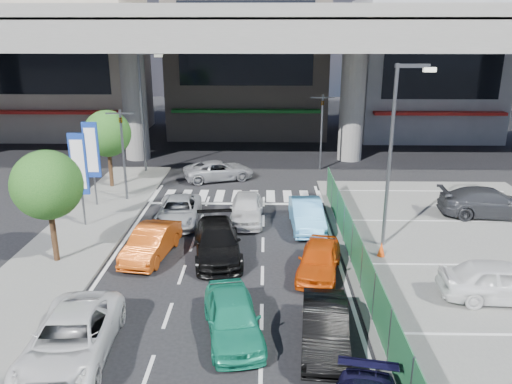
{
  "coord_description": "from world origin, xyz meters",
  "views": [
    {
      "loc": [
        1.71,
        -14.79,
        9.22
      ],
      "look_at": [
        1.28,
        6.38,
        2.39
      ],
      "focal_mm": 35.0,
      "sensor_mm": 36.0,
      "label": 1
    }
  ],
  "objects_px": {
    "signboard_far": "(92,152)",
    "taxi_teal_mid": "(233,317)",
    "wagon_silver_front_left": "(178,211)",
    "traffic_cone": "(381,249)",
    "kei_truck_front_right": "(307,215)",
    "tree_far": "(107,134)",
    "parked_sedan_dgrey": "(490,203)",
    "hatch_black_mid_right": "(325,327)",
    "crossing_wagon_silver": "(219,170)",
    "signboard_near": "(79,167)",
    "tree_near": "(47,185)",
    "sedan_white_mid_left": "(70,339)",
    "traffic_light_right": "(322,113)",
    "sedan_black_mid": "(217,242)",
    "traffic_light_left": "(122,133)",
    "taxi_orange_left": "(151,243)",
    "sedan_white_front_mid": "(247,208)",
    "parked_sedan_white": "(502,281)",
    "street_lamp_right": "(395,142)",
    "street_lamp_left": "(144,103)",
    "taxi_orange_right": "(319,259)"
  },
  "relations": [
    {
      "from": "signboard_far",
      "to": "taxi_teal_mid",
      "type": "height_order",
      "value": "signboard_far"
    },
    {
      "from": "wagon_silver_front_left",
      "to": "traffic_cone",
      "type": "distance_m",
      "value": 10.12
    },
    {
      "from": "kei_truck_front_right",
      "to": "tree_far",
      "type": "bearing_deg",
      "value": 148.53
    },
    {
      "from": "parked_sedan_dgrey",
      "to": "traffic_cone",
      "type": "relative_size",
      "value": 8.13
    },
    {
      "from": "hatch_black_mid_right",
      "to": "crossing_wagon_silver",
      "type": "height_order",
      "value": "hatch_black_mid_right"
    },
    {
      "from": "signboard_near",
      "to": "tree_near",
      "type": "xyz_separation_m",
      "value": [
        0.2,
        -3.99,
        0.32
      ]
    },
    {
      "from": "signboard_near",
      "to": "sedan_white_mid_left",
      "type": "distance_m",
      "value": 11.18
    },
    {
      "from": "traffic_light_right",
      "to": "signboard_near",
      "type": "bearing_deg",
      "value": -139.09
    },
    {
      "from": "crossing_wagon_silver",
      "to": "traffic_cone",
      "type": "distance_m",
      "value": 14.07
    },
    {
      "from": "sedan_white_mid_left",
      "to": "traffic_cone",
      "type": "distance_m",
      "value": 12.84
    },
    {
      "from": "hatch_black_mid_right",
      "to": "sedan_black_mid",
      "type": "xyz_separation_m",
      "value": [
        -3.88,
        6.3,
        0.04
      ]
    },
    {
      "from": "traffic_light_left",
      "to": "taxi_teal_mid",
      "type": "height_order",
      "value": "traffic_light_left"
    },
    {
      "from": "taxi_orange_left",
      "to": "kei_truck_front_right",
      "type": "xyz_separation_m",
      "value": [
        6.87,
        3.47,
        0.03
      ]
    },
    {
      "from": "parked_sedan_dgrey",
      "to": "sedan_white_front_mid",
      "type": "bearing_deg",
      "value": 97.87
    },
    {
      "from": "sedan_white_mid_left",
      "to": "hatch_black_mid_right",
      "type": "height_order",
      "value": "sedan_white_mid_left"
    },
    {
      "from": "taxi_orange_left",
      "to": "tree_near",
      "type": "bearing_deg",
      "value": -161.38
    },
    {
      "from": "parked_sedan_white",
      "to": "traffic_cone",
      "type": "distance_m",
      "value": 4.99
    },
    {
      "from": "street_lamp_right",
      "to": "tree_near",
      "type": "xyz_separation_m",
      "value": [
        -14.17,
        -2.0,
        -1.38
      ]
    },
    {
      "from": "sedan_black_mid",
      "to": "signboard_near",
      "type": "bearing_deg",
      "value": 145.98
    },
    {
      "from": "taxi_teal_mid",
      "to": "parked_sedan_dgrey",
      "type": "distance_m",
      "value": 16.65
    },
    {
      "from": "signboard_far",
      "to": "signboard_near",
      "type": "bearing_deg",
      "value": -82.41
    },
    {
      "from": "street_lamp_left",
      "to": "tree_far",
      "type": "bearing_deg",
      "value": -112.84
    },
    {
      "from": "street_lamp_right",
      "to": "kei_truck_front_right",
      "type": "distance_m",
      "value": 5.74
    },
    {
      "from": "sedan_white_mid_left",
      "to": "sedan_black_mid",
      "type": "bearing_deg",
      "value": 59.71
    },
    {
      "from": "sedan_black_mid",
      "to": "signboard_far",
      "type": "bearing_deg",
      "value": 130.72
    },
    {
      "from": "wagon_silver_front_left",
      "to": "kei_truck_front_right",
      "type": "bearing_deg",
      "value": -7.82
    },
    {
      "from": "street_lamp_right",
      "to": "sedan_white_front_mid",
      "type": "bearing_deg",
      "value": 155.39
    },
    {
      "from": "tree_near",
      "to": "parked_sedan_dgrey",
      "type": "distance_m",
      "value": 21.25
    },
    {
      "from": "street_lamp_right",
      "to": "hatch_black_mid_right",
      "type": "height_order",
      "value": "street_lamp_right"
    },
    {
      "from": "sedan_white_mid_left",
      "to": "crossing_wagon_silver",
      "type": "relative_size",
      "value": 1.1
    },
    {
      "from": "sedan_white_front_mid",
      "to": "traffic_cone",
      "type": "height_order",
      "value": "sedan_white_front_mid"
    },
    {
      "from": "tree_near",
      "to": "sedan_black_mid",
      "type": "xyz_separation_m",
      "value": [
        6.66,
        0.69,
        -2.7
      ]
    },
    {
      "from": "tree_far",
      "to": "sedan_white_mid_left",
      "type": "distance_m",
      "value": 17.58
    },
    {
      "from": "crossing_wagon_silver",
      "to": "sedan_black_mid",
      "type": "bearing_deg",
      "value": 165.71
    },
    {
      "from": "street_lamp_right",
      "to": "signboard_near",
      "type": "relative_size",
      "value": 1.7
    },
    {
      "from": "street_lamp_right",
      "to": "parked_sedan_dgrey",
      "type": "xyz_separation_m",
      "value": [
        6.12,
        3.76,
        -3.97
      ]
    },
    {
      "from": "street_lamp_left",
      "to": "sedan_black_mid",
      "type": "distance_m",
      "value": 15.15
    },
    {
      "from": "street_lamp_right",
      "to": "kei_truck_front_right",
      "type": "bearing_deg",
      "value": 148.67
    },
    {
      "from": "traffic_light_left",
      "to": "taxi_orange_right",
      "type": "xyz_separation_m",
      "value": [
        10.04,
        -8.83,
        -3.29
      ]
    },
    {
      "from": "street_lamp_left",
      "to": "crossing_wagon_silver",
      "type": "xyz_separation_m",
      "value": [
        4.98,
        -1.65,
        -4.14
      ]
    },
    {
      "from": "traffic_light_right",
      "to": "tree_far",
      "type": "bearing_deg",
      "value": -161.31
    },
    {
      "from": "street_lamp_left",
      "to": "signboard_far",
      "type": "relative_size",
      "value": 1.7
    },
    {
      "from": "tree_far",
      "to": "traffic_cone",
      "type": "distance_m",
      "value": 17.68
    },
    {
      "from": "taxi_orange_right",
      "to": "sedan_white_front_mid",
      "type": "relative_size",
      "value": 0.94
    },
    {
      "from": "kei_truck_front_right",
      "to": "crossing_wagon_silver",
      "type": "xyz_separation_m",
      "value": [
        -5.06,
        8.25,
        -0.06
      ]
    },
    {
      "from": "tree_near",
      "to": "taxi_orange_left",
      "type": "height_order",
      "value": "tree_near"
    },
    {
      "from": "traffic_light_right",
      "to": "taxi_teal_mid",
      "type": "distance_m",
      "value": 20.95
    },
    {
      "from": "wagon_silver_front_left",
      "to": "taxi_orange_left",
      "type": "bearing_deg",
      "value": -99.11
    },
    {
      "from": "street_lamp_left",
      "to": "tree_far",
      "type": "height_order",
      "value": "street_lamp_left"
    },
    {
      "from": "traffic_cone",
      "to": "street_lamp_right",
      "type": "bearing_deg",
      "value": 67.01
    }
  ]
}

